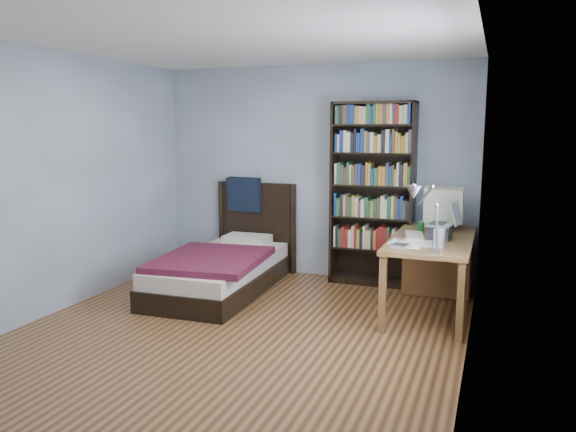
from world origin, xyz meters
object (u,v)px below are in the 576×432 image
object	(u,v)px
soda_can	(421,227)
bookshelf	(372,194)
laptop	(442,229)
desk	(436,258)
speaker	(439,238)
desk_lamp	(418,199)
bed	(223,266)
keyboard	(414,236)
crt_monitor	(443,205)

from	to	relation	value
soda_can	bookshelf	bearing A→B (deg)	138.25
bookshelf	laptop	bearing A→B (deg)	-44.26
desk	speaker	xyz separation A→B (m)	(0.10, -0.91, 0.40)
speaker	laptop	bearing A→B (deg)	98.03
laptop	speaker	size ratio (longest dim) A/B	2.14
soda_can	desk_lamp	bearing A→B (deg)	-84.27
soda_can	bed	world-z (taller)	bed
keyboard	soda_can	distance (m)	0.28
speaker	bookshelf	world-z (taller)	bookshelf
speaker	bed	distance (m)	2.44
desk_lamp	bed	world-z (taller)	desk_lamp
crt_monitor	speaker	world-z (taller)	crt_monitor
crt_monitor	desk_lamp	bearing A→B (deg)	-91.99
desk_lamp	bookshelf	size ratio (longest dim) A/B	0.30
keyboard	desk_lamp	bearing A→B (deg)	-92.11
laptop	crt_monitor	bearing A→B (deg)	94.92
desk_lamp	keyboard	size ratio (longest dim) A/B	1.48
laptop	keyboard	world-z (taller)	laptop
laptop	keyboard	size ratio (longest dim) A/B	0.86
crt_monitor	bookshelf	xyz separation A→B (m)	(-0.80, 0.26, 0.06)
keyboard	bookshelf	bearing A→B (deg)	115.20
desk_lamp	speaker	distance (m)	0.76
crt_monitor	soda_can	distance (m)	0.39
crt_monitor	desk_lamp	world-z (taller)	desk_lamp
desk	bed	world-z (taller)	bed
desk_lamp	bed	bearing A→B (deg)	155.41
laptop	desk_lamp	distance (m)	1.07
desk	bookshelf	bearing A→B (deg)	159.67
bookshelf	soda_can	bearing A→B (deg)	-41.75
bookshelf	desk_lamp	bearing A→B (deg)	-67.79
crt_monitor	speaker	xyz separation A→B (m)	(0.06, -0.93, -0.16)
bed	speaker	bearing A→B (deg)	-9.57
crt_monitor	keyboard	distance (m)	0.64
speaker	bed	size ratio (longest dim) A/B	0.08
desk	desk_lamp	size ratio (longest dim) A/B	2.65
soda_can	speaker	bearing A→B (deg)	-69.25
keyboard	desk	bearing A→B (deg)	62.87
desk	crt_monitor	xyz separation A→B (m)	(0.04, 0.02, 0.56)
desk_lamp	bookshelf	world-z (taller)	bookshelf
laptop	bookshelf	distance (m)	1.20
crt_monitor	desk	bearing A→B (deg)	-155.43
crt_monitor	bookshelf	distance (m)	0.84
crt_monitor	bed	xyz separation A→B (m)	(-2.28, -0.54, -0.72)
desk_lamp	keyboard	world-z (taller)	desk_lamp
keyboard	bed	bearing A→B (deg)	168.78
desk	bed	xyz separation A→B (m)	(-2.23, -0.52, -0.16)
desk_lamp	laptop	bearing A→B (deg)	84.10
keyboard	bookshelf	world-z (taller)	bookshelf
desk_lamp	keyboard	xyz separation A→B (m)	(-0.15, 0.99, -0.48)
bed	bookshelf	bearing A→B (deg)	28.41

